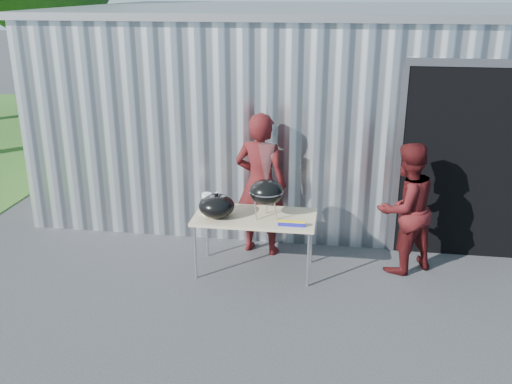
% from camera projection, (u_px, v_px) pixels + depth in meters
% --- Properties ---
extents(ground, '(80.00, 80.00, 0.00)m').
position_uv_depth(ground, '(218.00, 301.00, 6.57)').
color(ground, '#303033').
extents(building, '(8.20, 6.20, 3.10)m').
position_uv_depth(building, '(320.00, 98.00, 10.19)').
color(building, silver).
rests_on(building, ground).
extents(folding_table, '(1.50, 0.75, 0.75)m').
position_uv_depth(folding_table, '(255.00, 219.00, 7.04)').
color(folding_table, tan).
rests_on(folding_table, ground).
extents(kettle_grill, '(0.42, 0.42, 0.93)m').
position_uv_depth(kettle_grill, '(266.00, 185.00, 6.84)').
color(kettle_grill, black).
rests_on(kettle_grill, folding_table).
extents(grill_lid, '(0.44, 0.44, 0.32)m').
position_uv_depth(grill_lid, '(217.00, 206.00, 6.95)').
color(grill_lid, black).
rests_on(grill_lid, folding_table).
extents(paper_towels, '(0.12, 0.12, 0.28)m').
position_uv_depth(paper_towels, '(207.00, 204.00, 7.02)').
color(paper_towels, white).
rests_on(paper_towels, folding_table).
extents(white_tub, '(0.20, 0.15, 0.10)m').
position_uv_depth(white_tub, '(215.00, 204.00, 7.27)').
color(white_tub, white).
rests_on(white_tub, folding_table).
extents(foil_box, '(0.32, 0.05, 0.06)m').
position_uv_depth(foil_box, '(292.00, 224.00, 6.72)').
color(foil_box, '#17189B').
rests_on(foil_box, folding_table).
extents(person_cook, '(0.78, 0.58, 1.92)m').
position_uv_depth(person_cook, '(261.00, 184.00, 7.51)').
color(person_cook, '#440F11').
rests_on(person_cook, ground).
extents(person_bystander, '(1.03, 0.98, 1.67)m').
position_uv_depth(person_bystander, '(405.00, 208.00, 7.04)').
color(person_bystander, '#440F11').
rests_on(person_bystander, ground).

